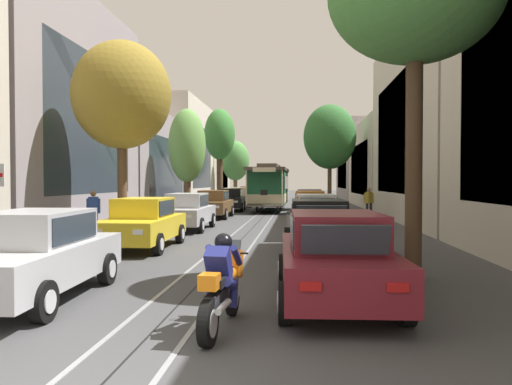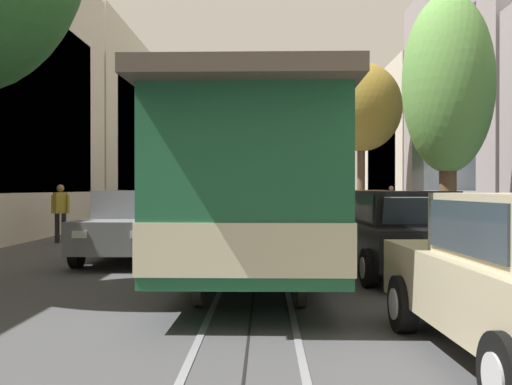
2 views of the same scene
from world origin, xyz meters
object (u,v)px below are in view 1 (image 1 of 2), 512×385
object	(u,v)px
cable_car_trolley	(270,187)
pedestrian_on_left_pavement	(93,210)
parked_car_orange_fourth_right	(310,205)
street_tree_kerb_left_mid	(187,147)
parked_car_maroon_far_left	(249,194)
parked_car_white_mid_right	(315,213)
parked_car_grey_fifth_right	(309,201)
pedestrian_on_right_pavement	(369,201)
parked_car_silver_mid_left	(187,211)
parked_car_black_fifth_left	(231,200)
parked_car_silver_near_left	(33,255)
parked_car_maroon_near_right	(335,257)
parked_car_black_second_right	(318,227)
parked_car_beige_sixth_left	(241,197)
motorcycle_with_rider	(222,285)
parked_car_brown_fourth_left	(213,204)
street_tree_kerb_left_far	(235,161)
street_tree_kerb_left_fourth	(220,136)
parked_car_yellow_second_left	(143,223)
street_tree_kerb_right_second	(330,137)
street_tree_kerb_left_second	(122,96)
fire_hydrant	(96,235)

from	to	relation	value
cable_car_trolley	pedestrian_on_left_pavement	world-z (taller)	cable_car_trolley
parked_car_orange_fourth_right	street_tree_kerb_left_mid	bearing A→B (deg)	155.13
parked_car_maroon_far_left	parked_car_white_mid_right	bearing A→B (deg)	-78.43
parked_car_grey_fifth_right	pedestrian_on_right_pavement	xyz separation A→B (m)	(3.17, -4.33, 0.19)
parked_car_silver_mid_left	parked_car_black_fifth_left	distance (m)	13.18
parked_car_silver_near_left	parked_car_maroon_near_right	bearing A→B (deg)	2.41
parked_car_black_fifth_left	parked_car_black_second_right	size ratio (longest dim) A/B	1.01
parked_car_beige_sixth_left	parked_car_black_second_right	world-z (taller)	same
parked_car_white_mid_right	pedestrian_on_right_pavement	world-z (taller)	pedestrian_on_right_pavement
parked_car_silver_mid_left	motorcycle_with_rider	world-z (taller)	parked_car_silver_mid_left
parked_car_orange_fourth_right	street_tree_kerb_left_mid	distance (m)	8.97
parked_car_black_second_right	parked_car_orange_fourth_right	distance (m)	11.95
parked_car_brown_fourth_left	street_tree_kerb_left_far	xyz separation A→B (m)	(-1.88, 24.07, 3.44)
street_tree_kerb_left_mid	street_tree_kerb_left_fourth	world-z (taller)	street_tree_kerb_left_fourth
parked_car_black_second_right	street_tree_kerb_left_far	world-z (taller)	street_tree_kerb_left_far
parked_car_maroon_far_left	pedestrian_on_left_pavement	world-z (taller)	pedestrian_on_left_pavement
parked_car_black_fifth_left	parked_car_orange_fourth_right	bearing A→B (deg)	-55.01
motorcycle_with_rider	pedestrian_on_left_pavement	xyz separation A→B (m)	(-6.76, 11.08, 0.34)
parked_car_silver_near_left	street_tree_kerb_left_mid	distance (m)	21.58
parked_car_black_second_right	parked_car_maroon_near_right	bearing A→B (deg)	-89.36
parked_car_yellow_second_left	street_tree_kerb_right_second	world-z (taller)	street_tree_kerb_right_second
parked_car_silver_mid_left	street_tree_kerb_left_second	distance (m)	5.66
parked_car_white_mid_right	cable_car_trolley	xyz separation A→B (m)	(-2.74, 14.93, 0.86)
street_tree_kerb_right_second	pedestrian_on_left_pavement	bearing A→B (deg)	-119.21
street_tree_kerb_right_second	parked_car_grey_fifth_right	bearing A→B (deg)	-108.55
street_tree_kerb_left_second	street_tree_kerb_left_fourth	world-z (taller)	street_tree_kerb_left_fourth
parked_car_silver_mid_left	parked_car_white_mid_right	world-z (taller)	same
parked_car_black_second_right	street_tree_kerb_left_second	xyz separation A→B (m)	(-7.13, 3.50, 4.49)
cable_car_trolley	street_tree_kerb_left_far	bearing A→B (deg)	105.63
parked_car_maroon_near_right	street_tree_kerb_right_second	bearing A→B (deg)	86.47
parked_car_brown_fourth_left	parked_car_maroon_far_left	distance (m)	19.16
street_tree_kerb_left_second	street_tree_kerb_left_fourth	size ratio (longest dim) A/B	0.91
parked_car_white_mid_right	fire_hydrant	world-z (taller)	parked_car_white_mid_right
pedestrian_on_right_pavement	pedestrian_on_left_pavement	bearing A→B (deg)	-142.23
parked_car_yellow_second_left	street_tree_kerb_left_far	bearing A→B (deg)	92.90
parked_car_beige_sixth_left	parked_car_maroon_far_left	distance (m)	6.93
parked_car_black_fifth_left	street_tree_kerb_left_far	distance (m)	18.05
parked_car_beige_sixth_left	street_tree_kerb_left_mid	xyz separation A→B (m)	(-2.16, -9.98, 3.45)
parked_car_black_fifth_left	street_tree_kerb_left_fourth	bearing A→B (deg)	106.48
fire_hydrant	parked_car_black_fifth_left	bearing A→B (deg)	85.37
parked_car_yellow_second_left	fire_hydrant	distance (m)	1.50
parked_car_black_fifth_left	parked_car_black_second_right	bearing A→B (deg)	-74.84
parked_car_beige_sixth_left	street_tree_kerb_left_mid	world-z (taller)	street_tree_kerb_left_mid
street_tree_kerb_right_second	parked_car_orange_fourth_right	bearing A→B (deg)	-99.53
parked_car_silver_near_left	street_tree_kerb_left_second	xyz separation A→B (m)	(-1.83, 9.27, 4.49)
parked_car_yellow_second_left	street_tree_kerb_right_second	distance (m)	22.98
cable_car_trolley	fire_hydrant	bearing A→B (deg)	-101.99
parked_car_white_mid_right	pedestrian_on_right_pavement	distance (m)	8.02
parked_car_white_mid_right	street_tree_kerb_right_second	world-z (taller)	street_tree_kerb_right_second
parked_car_beige_sixth_left	parked_car_orange_fourth_right	xyz separation A→B (m)	(5.36, -13.46, 0.00)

